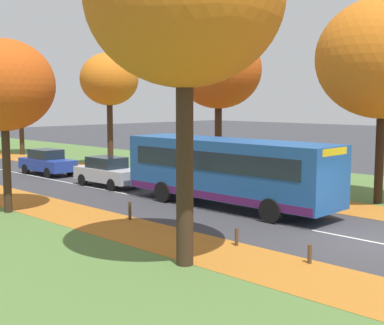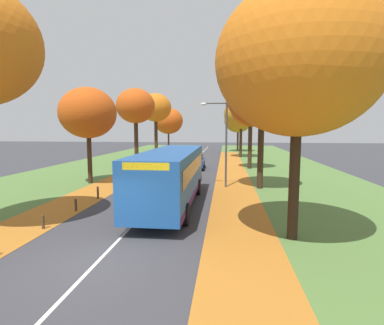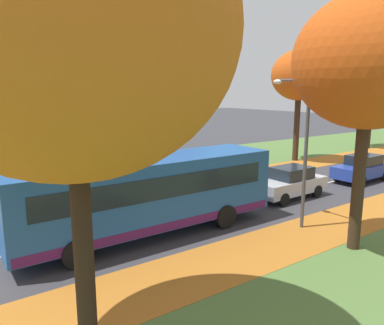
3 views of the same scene
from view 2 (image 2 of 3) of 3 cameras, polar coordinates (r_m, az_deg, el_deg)
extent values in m
plane|color=#38383D|center=(10.38, -17.45, -17.49)|extent=(160.00, 160.00, 0.00)
cube|color=#517538|center=(31.79, -18.11, -1.32)|extent=(12.00, 90.00, 0.01)
cube|color=#B26B23|center=(24.56, -14.11, -3.42)|extent=(2.80, 60.00, 0.00)
cube|color=#517538|center=(29.41, 16.62, -1.88)|extent=(12.00, 90.00, 0.01)
cube|color=#B26B23|center=(23.03, 7.92, -3.94)|extent=(2.80, 60.00, 0.00)
cube|color=silver|center=(29.21, -1.44, -1.67)|extent=(0.12, 80.00, 0.01)
cylinder|color=#382619|center=(23.93, -18.92, 0.66)|extent=(0.34, 0.34, 3.74)
ellipsoid|color=#C64C14|center=(23.84, -19.22, 8.92)|extent=(4.19, 4.19, 3.77)
cylinder|color=#382619|center=(34.30, -10.56, 3.67)|extent=(0.45, 0.45, 5.04)
ellipsoid|color=#C64C14|center=(34.34, -10.71, 10.56)|extent=(4.28, 4.28, 3.86)
cylinder|color=#382619|center=(44.88, -6.86, 4.66)|extent=(0.49, 0.49, 5.47)
ellipsoid|color=orange|center=(44.96, -6.94, 10.35)|extent=(4.59, 4.59, 4.13)
cylinder|color=#422D1E|center=(55.87, -4.48, 4.05)|extent=(0.32, 0.32, 3.53)
ellipsoid|color=#C64C14|center=(55.84, -4.51, 7.91)|extent=(5.32, 5.32, 4.79)
cylinder|color=black|center=(11.79, 18.87, -3.67)|extent=(0.39, 0.39, 4.31)
ellipsoid|color=orange|center=(11.86, 19.70, 17.74)|extent=(5.97, 5.97, 5.37)
cylinder|color=#382619|center=(21.22, 12.92, 1.30)|extent=(0.41, 0.41, 4.59)
ellipsoid|color=#C64C14|center=(21.25, 13.21, 12.46)|extent=(4.90, 4.90, 4.41)
cylinder|color=#382619|center=(31.59, 10.98, 3.07)|extent=(0.42, 0.42, 4.65)
ellipsoid|color=orange|center=(31.60, 11.13, 10.09)|extent=(4.12, 4.12, 3.71)
cylinder|color=#382619|center=(43.85, 9.26, 3.91)|extent=(0.40, 0.40, 4.45)
ellipsoid|color=#B27F1E|center=(43.86, 9.36, 9.24)|extent=(4.94, 4.94, 4.44)
cylinder|color=#422D1E|center=(54.87, 8.70, 4.08)|extent=(0.34, 0.34, 3.77)
ellipsoid|color=#B27F1E|center=(54.84, 8.77, 8.00)|extent=(4.96, 4.96, 4.47)
cylinder|color=#4C3823|center=(14.11, -26.51, -10.13)|extent=(0.12, 0.12, 0.58)
cylinder|color=#4C3823|center=(16.36, -21.26, -7.57)|extent=(0.12, 0.12, 0.62)
cylinder|color=#4C3823|center=(18.75, -17.49, -5.49)|extent=(0.12, 0.12, 0.73)
cylinder|color=#47474C|center=(21.16, 6.53, 3.32)|extent=(0.14, 0.14, 6.00)
cylinder|color=#47474C|center=(21.21, 4.43, 11.19)|extent=(1.60, 0.10, 0.10)
ellipsoid|color=silver|center=(21.25, 2.23, 11.06)|extent=(0.44, 0.28, 0.20)
cube|color=#1E5199|center=(16.14, -3.99, -2.18)|extent=(2.54, 10.41, 2.50)
cube|color=#19232D|center=(11.13, -8.70, -4.37)|extent=(2.30, 0.11, 1.30)
cube|color=#19232D|center=(16.09, -4.00, -0.77)|extent=(2.57, 9.16, 0.80)
cube|color=#4C1951|center=(16.34, -3.96, -5.89)|extent=(2.56, 10.20, 0.32)
cube|color=yellow|center=(11.00, -8.79, -0.71)|extent=(1.75, 0.09, 0.28)
cylinder|color=black|center=(13.12, -1.29, -9.82)|extent=(0.30, 0.96, 0.96)
cylinder|color=black|center=(13.62, -11.38, -9.32)|extent=(0.30, 0.96, 0.96)
cylinder|color=black|center=(19.00, 1.11, -4.67)|extent=(0.30, 0.96, 0.96)
cylinder|color=black|center=(19.35, -5.93, -4.50)|extent=(0.30, 0.96, 0.96)
cube|color=#B7BABF|center=(24.50, -1.04, -1.68)|extent=(1.78, 4.23, 0.70)
cube|color=#19232D|center=(24.56, -1.00, -0.13)|extent=(1.48, 2.04, 0.60)
cylinder|color=black|center=(23.19, 0.52, -3.02)|extent=(0.23, 0.64, 0.64)
cylinder|color=black|center=(23.38, -3.30, -2.95)|extent=(0.23, 0.64, 0.64)
cylinder|color=black|center=(25.76, 1.02, -2.06)|extent=(0.23, 0.64, 0.64)
cylinder|color=black|center=(25.92, -2.44, -2.01)|extent=(0.23, 0.64, 0.64)
cube|color=#233D9E|center=(30.93, 0.70, 0.04)|extent=(1.81, 4.24, 0.70)
cube|color=#19232D|center=(31.01, 0.73, 1.27)|extent=(1.50, 2.05, 0.60)
cylinder|color=black|center=(29.64, 2.03, -0.93)|extent=(0.24, 0.65, 0.64)
cylinder|color=black|center=(29.76, -0.98, -0.90)|extent=(0.24, 0.65, 0.64)
cylinder|color=black|center=(32.22, 2.26, -0.33)|extent=(0.24, 0.65, 0.64)
cylinder|color=black|center=(32.33, -0.51, -0.30)|extent=(0.24, 0.65, 0.64)
camera|label=1|loc=(20.51, -82.40, 2.22)|focal=50.00mm
camera|label=3|loc=(13.14, 52.67, 9.76)|focal=35.00mm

